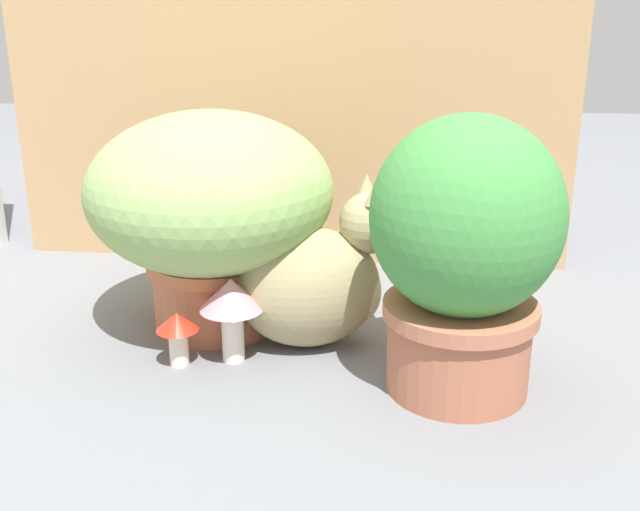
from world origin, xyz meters
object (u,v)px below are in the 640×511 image
at_px(mushroom_ornament_red, 178,329).
at_px(grass_planter, 211,204).
at_px(mushroom_ornament_pink, 231,301).
at_px(leafy_planter, 465,249).
at_px(cat, 318,281).

bearing_deg(mushroom_ornament_red, grass_planter, 81.82).
height_order(grass_planter, mushroom_ornament_pink, grass_planter).
xyz_separation_m(mushroom_ornament_red, mushroom_ornament_pink, (0.09, 0.03, 0.04)).
bearing_deg(mushroom_ornament_pink, mushroom_ornament_red, -163.05).
bearing_deg(leafy_planter, grass_planter, 155.99).
height_order(cat, mushroom_ornament_pink, cat).
distance_m(cat, mushroom_ornament_pink, 0.16).
xyz_separation_m(grass_planter, mushroom_ornament_red, (-0.02, -0.17, -0.17)).
distance_m(mushroom_ornament_red, mushroom_ornament_pink, 0.10).
xyz_separation_m(grass_planter, leafy_planter, (0.45, -0.20, -0.00)).
bearing_deg(cat, mushroom_ornament_red, -153.92).
relative_size(grass_planter, leafy_planter, 1.01).
bearing_deg(grass_planter, mushroom_ornament_red, -98.18).
distance_m(cat, mushroom_ornament_red, 0.26).
xyz_separation_m(leafy_planter, mushroom_ornament_pink, (-0.38, 0.06, -0.13)).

